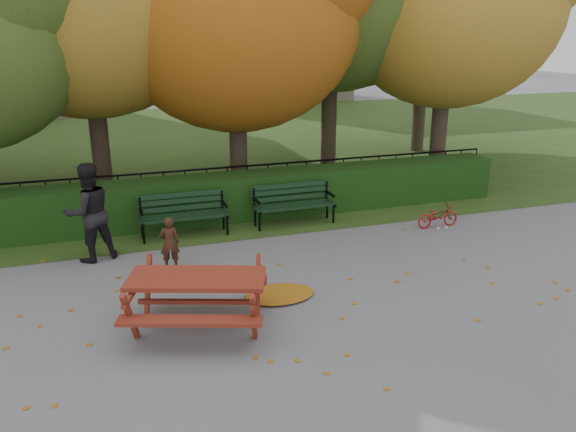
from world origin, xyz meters
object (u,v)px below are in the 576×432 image
object	(u,v)px
bench_left	(183,211)
picnic_table	(197,288)
bench_right	(293,201)
bicycle	(438,216)
adult	(89,213)
child	(169,243)

from	to	relation	value
bench_left	picnic_table	xyz separation A→B (m)	(-0.40, -3.98, 0.11)
bench_right	picnic_table	distance (m)	4.87
picnic_table	bench_right	bearing A→B (deg)	74.00
bicycle	bench_right	bearing A→B (deg)	66.74
bench_left	adult	bearing A→B (deg)	-156.12
child	bicycle	size ratio (longest dim) A/B	1.00
bench_left	bench_right	xyz separation A→B (m)	(2.40, 0.00, 0.00)
child	adult	size ratio (longest dim) A/B	0.52
child	adult	world-z (taller)	adult
bench_left	bicycle	distance (m)	5.44
bench_right	picnic_table	world-z (taller)	same
bench_left	picnic_table	world-z (taller)	same
bench_left	picnic_table	bearing A→B (deg)	-95.77
bench_left	adult	world-z (taller)	adult
picnic_table	adult	distance (m)	3.49
bench_right	picnic_table	bearing A→B (deg)	-125.12
bench_left	adult	size ratio (longest dim) A/B	0.98
picnic_table	adult	size ratio (longest dim) A/B	1.24
bench_right	adult	xyz separation A→B (m)	(-4.21, -0.80, 0.40)
bench_right	child	bearing A→B (deg)	-149.96
picnic_table	child	distance (m)	2.31
bicycle	child	bearing A→B (deg)	94.31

